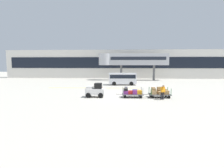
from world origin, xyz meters
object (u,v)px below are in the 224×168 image
Objects in this scene: baggage_cart_middle at (159,92)px; baggage_handler at (163,92)px; baggage_tug at (95,90)px; shuttle_van at (123,78)px; safety_cone_near at (101,86)px; baggage_cart_lead at (132,93)px.

baggage_cart_middle is 1.29m from baggage_handler.
baggage_tug is 0.44× the size of shuttle_van.
baggage_tug reaches higher than baggage_handler.
baggage_cart_middle is 5.49× the size of safety_cone_near.
safety_cone_near is (-3.31, -3.76, -0.96)m from shuttle_van.
baggage_tug is 4.13m from baggage_cart_lead.
baggage_cart_lead is 1.93× the size of baggage_handler.
shuttle_van reaches higher than baggage_handler.
baggage_tug is 0.71× the size of baggage_cart_middle.
baggage_handler is at bearing -49.98° from safety_cone_near.
baggage_cart_middle is 10.69m from safety_cone_near.
baggage_tug is at bearing -87.89° from safety_cone_near.
baggage_handler reaches higher than baggage_cart_middle.
baggage_cart_middle is at bearing 2.06° from baggage_cart_lead.
baggage_handler is at bearing -20.26° from baggage_cart_lead.
shuttle_van is (-4.19, 12.70, 0.37)m from baggage_handler.
shuttle_van is 5.11m from safety_cone_near.
baggage_handler is (0.08, -1.25, 0.30)m from baggage_cart_middle.
baggage_cart_lead is 1.00× the size of baggage_cart_middle.
baggage_cart_lead is 5.49× the size of safety_cone_near.
safety_cone_near is at bearing -131.37° from shuttle_van.
baggage_tug is 12.08m from shuttle_van.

